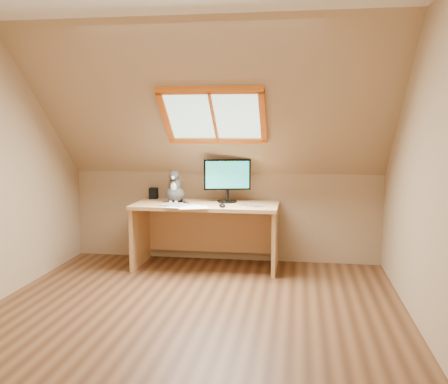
# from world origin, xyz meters

# --- Properties ---
(ground) EXTENTS (3.50, 3.50, 0.00)m
(ground) POSITION_xyz_m (0.00, 0.00, 0.00)
(ground) COLOR brown
(ground) RESTS_ON ground
(room_shell) EXTENTS (3.52, 3.52, 2.41)m
(room_shell) POSITION_xyz_m (0.00, -0.09, 1.43)
(room_shell) COLOR tan
(room_shell) RESTS_ON ground
(desk) EXTENTS (1.54, 0.67, 0.70)m
(desk) POSITION_xyz_m (-0.15, 1.45, 0.48)
(desk) COLOR tan
(desk) RESTS_ON ground
(monitor) EXTENTS (0.50, 0.21, 0.47)m
(monitor) POSITION_xyz_m (0.07, 1.51, 0.97)
(monitor) COLOR black
(monitor) RESTS_ON desk
(cat) EXTENTS (0.21, 0.25, 0.37)m
(cat) POSITION_xyz_m (-0.50, 1.42, 0.84)
(cat) COLOR #47413F
(cat) RESTS_ON desk
(desk_speaker) EXTENTS (0.09, 0.09, 0.13)m
(desk_speaker) POSITION_xyz_m (-0.80, 1.63, 0.77)
(desk_speaker) COLOR black
(desk_speaker) RESTS_ON desk
(graphics_tablet) EXTENTS (0.35, 0.30, 0.01)m
(graphics_tablet) POSITION_xyz_m (-0.44, 1.20, 0.71)
(graphics_tablet) COLOR #B2B2B7
(graphics_tablet) RESTS_ON desk
(mouse) EXTENTS (0.10, 0.13, 0.04)m
(mouse) POSITION_xyz_m (0.06, 1.17, 0.72)
(mouse) COLOR black
(mouse) RESTS_ON desk
(papers) EXTENTS (0.35, 0.30, 0.01)m
(papers) POSITION_xyz_m (-0.25, 1.12, 0.71)
(papers) COLOR white
(papers) RESTS_ON desk
(cables) EXTENTS (0.51, 0.26, 0.01)m
(cables) POSITION_xyz_m (0.26, 1.26, 0.71)
(cables) COLOR silver
(cables) RESTS_ON desk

